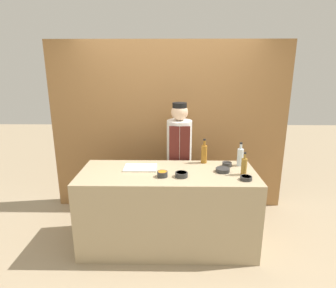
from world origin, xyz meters
TOP-DOWN VIEW (x-y plane):
  - ground_plane at (0.00, 0.00)m, footprint 14.00×14.00m
  - cabinet_wall at (0.00, 1.05)m, footprint 3.34×0.18m
  - counter at (0.00, 0.00)m, footprint 1.98×0.79m
  - sauce_bowl_brown at (0.82, -0.22)m, footprint 0.12×0.12m
  - sauce_bowl_white at (0.70, 0.20)m, footprint 0.11×0.11m
  - sauce_bowl_green at (0.61, 0.01)m, footprint 0.16×0.16m
  - sauce_bowl_yellow at (0.15, -0.14)m, footprint 0.14×0.14m
  - sauce_bowl_orange at (-0.06, -0.14)m, footprint 0.11×0.11m
  - cutting_board at (-0.32, 0.10)m, footprint 0.37×0.25m
  - bottle_clear at (0.85, 0.22)m, footprint 0.07×0.07m
  - bottle_vinegar at (0.83, -0.07)m, footprint 0.06×0.06m
  - bottle_amber at (0.44, 0.31)m, footprint 0.07×0.07m
  - chef_center at (0.14, 0.62)m, footprint 0.33×0.33m

SIDE VIEW (x-z plane):
  - ground_plane at x=0.00m, z-range 0.00..0.00m
  - counter at x=0.00m, z-range 0.00..0.91m
  - chef_center at x=0.14m, z-range 0.08..1.69m
  - cutting_board at x=-0.32m, z-range 0.91..0.93m
  - sauce_bowl_brown at x=0.82m, z-range 0.92..0.96m
  - sauce_bowl_green at x=0.61m, z-range 0.92..0.96m
  - sauce_bowl_white at x=0.70m, z-range 0.92..0.96m
  - sauce_bowl_yellow at x=0.15m, z-range 0.92..0.97m
  - sauce_bowl_orange at x=-0.06m, z-range 0.92..0.98m
  - bottle_vinegar at x=0.83m, z-range 0.89..1.14m
  - bottle_clear at x=0.85m, z-range 0.88..1.17m
  - bottle_amber at x=0.44m, z-range 0.88..1.18m
  - cabinet_wall at x=0.00m, z-range 0.00..2.40m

